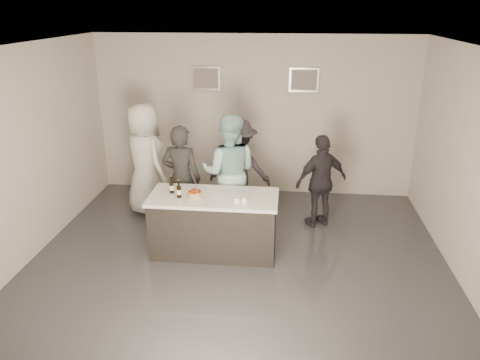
{
  "coord_description": "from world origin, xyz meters",
  "views": [
    {
      "loc": [
        0.66,
        -5.66,
        3.49
      ],
      "look_at": [
        0.0,
        0.5,
        1.15
      ],
      "focal_mm": 35.0,
      "sensor_mm": 36.0,
      "label": 1
    }
  ],
  "objects_px": {
    "person_guest_left": "(145,160)",
    "person_main_blue": "(229,172)",
    "person_guest_back": "(239,167)",
    "person_main_black": "(181,178)",
    "bar_counter": "(214,224)",
    "beer_bottle_b": "(179,189)",
    "beer_bottle_a": "(172,185)",
    "person_guest_right": "(321,181)",
    "cake": "(195,195)"
  },
  "relations": [
    {
      "from": "person_main_blue",
      "to": "person_guest_right",
      "type": "distance_m",
      "value": 1.51
    },
    {
      "from": "cake",
      "to": "beer_bottle_b",
      "type": "relative_size",
      "value": 0.79
    },
    {
      "from": "person_main_blue",
      "to": "person_guest_left",
      "type": "xyz_separation_m",
      "value": [
        -1.52,
        0.43,
        0.01
      ]
    },
    {
      "from": "person_guest_right",
      "to": "person_main_black",
      "type": "bearing_deg",
      "value": -18.9
    },
    {
      "from": "bar_counter",
      "to": "person_guest_left",
      "type": "height_order",
      "value": "person_guest_left"
    },
    {
      "from": "bar_counter",
      "to": "person_guest_left",
      "type": "distance_m",
      "value": 1.98
    },
    {
      "from": "cake",
      "to": "person_main_black",
      "type": "bearing_deg",
      "value": 115.68
    },
    {
      "from": "person_guest_right",
      "to": "person_guest_back",
      "type": "distance_m",
      "value": 1.44
    },
    {
      "from": "bar_counter",
      "to": "beer_bottle_b",
      "type": "bearing_deg",
      "value": -166.91
    },
    {
      "from": "person_guest_left",
      "to": "person_main_blue",
      "type": "bearing_deg",
      "value": -154.49
    },
    {
      "from": "beer_bottle_b",
      "to": "bar_counter",
      "type": "bearing_deg",
      "value": 13.09
    },
    {
      "from": "beer_bottle_a",
      "to": "person_main_blue",
      "type": "bearing_deg",
      "value": 47.73
    },
    {
      "from": "bar_counter",
      "to": "person_guest_right",
      "type": "height_order",
      "value": "person_guest_right"
    },
    {
      "from": "person_guest_right",
      "to": "person_main_blue",
      "type": "bearing_deg",
      "value": -19.45
    },
    {
      "from": "person_guest_left",
      "to": "person_guest_back",
      "type": "xyz_separation_m",
      "value": [
        1.62,
        0.16,
        -0.13
      ]
    },
    {
      "from": "person_guest_right",
      "to": "person_guest_back",
      "type": "height_order",
      "value": "person_guest_back"
    },
    {
      "from": "person_main_blue",
      "to": "person_guest_back",
      "type": "height_order",
      "value": "person_main_blue"
    },
    {
      "from": "beer_bottle_b",
      "to": "person_guest_left",
      "type": "relative_size",
      "value": 0.13
    },
    {
      "from": "person_guest_left",
      "to": "person_guest_right",
      "type": "relative_size",
      "value": 1.25
    },
    {
      "from": "beer_bottle_a",
      "to": "person_guest_right",
      "type": "xyz_separation_m",
      "value": [
        2.22,
        1.04,
        -0.25
      ]
    },
    {
      "from": "bar_counter",
      "to": "beer_bottle_b",
      "type": "distance_m",
      "value": 0.76
    },
    {
      "from": "beer_bottle_b",
      "to": "person_main_blue",
      "type": "xyz_separation_m",
      "value": [
        0.6,
        0.96,
        -0.07
      ]
    },
    {
      "from": "beer_bottle_a",
      "to": "person_guest_back",
      "type": "xyz_separation_m",
      "value": [
        0.84,
        1.41,
        -0.19
      ]
    },
    {
      "from": "person_main_black",
      "to": "person_guest_left",
      "type": "bearing_deg",
      "value": -30.27
    },
    {
      "from": "beer_bottle_a",
      "to": "person_guest_right",
      "type": "bearing_deg",
      "value": 25.05
    },
    {
      "from": "bar_counter",
      "to": "person_guest_right",
      "type": "relative_size",
      "value": 1.19
    },
    {
      "from": "beer_bottle_b",
      "to": "person_main_blue",
      "type": "bearing_deg",
      "value": 58.29
    },
    {
      "from": "person_main_blue",
      "to": "person_main_black",
      "type": "bearing_deg",
      "value": 9.61
    },
    {
      "from": "person_main_black",
      "to": "person_guest_right",
      "type": "xyz_separation_m",
      "value": [
        2.24,
        0.36,
        -0.09
      ]
    },
    {
      "from": "person_guest_back",
      "to": "person_guest_right",
      "type": "bearing_deg",
      "value": 172.88
    },
    {
      "from": "cake",
      "to": "person_guest_right",
      "type": "bearing_deg",
      "value": 32.1
    },
    {
      "from": "bar_counter",
      "to": "beer_bottle_a",
      "type": "bearing_deg",
      "value": 176.37
    },
    {
      "from": "beer_bottle_b",
      "to": "person_guest_left",
      "type": "distance_m",
      "value": 1.68
    },
    {
      "from": "beer_bottle_b",
      "to": "person_guest_back",
      "type": "relative_size",
      "value": 0.15
    },
    {
      "from": "beer_bottle_b",
      "to": "person_guest_right",
      "type": "relative_size",
      "value": 0.17
    },
    {
      "from": "beer_bottle_a",
      "to": "cake",
      "type": "bearing_deg",
      "value": -18.39
    },
    {
      "from": "person_main_black",
      "to": "person_guest_left",
      "type": "distance_m",
      "value": 0.96
    },
    {
      "from": "person_guest_back",
      "to": "person_main_black",
      "type": "bearing_deg",
      "value": 48.53
    },
    {
      "from": "bar_counter",
      "to": "person_guest_back",
      "type": "bearing_deg",
      "value": 81.63
    },
    {
      "from": "beer_bottle_b",
      "to": "beer_bottle_a",
      "type": "bearing_deg",
      "value": 133.51
    },
    {
      "from": "beer_bottle_b",
      "to": "person_guest_right",
      "type": "xyz_separation_m",
      "value": [
        2.08,
        1.19,
        -0.25
      ]
    },
    {
      "from": "cake",
      "to": "person_guest_left",
      "type": "bearing_deg",
      "value": 130.1
    },
    {
      "from": "person_main_blue",
      "to": "person_guest_right",
      "type": "bearing_deg",
      "value": -172.02
    },
    {
      "from": "person_guest_back",
      "to": "bar_counter",
      "type": "bearing_deg",
      "value": 89.37
    },
    {
      "from": "cake",
      "to": "person_guest_right",
      "type": "relative_size",
      "value": 0.13
    },
    {
      "from": "person_guest_left",
      "to": "beer_bottle_b",
      "type": "bearing_deg",
      "value": 164.97
    },
    {
      "from": "cake",
      "to": "beer_bottle_a",
      "type": "bearing_deg",
      "value": 161.61
    },
    {
      "from": "person_main_blue",
      "to": "bar_counter",
      "type": "bearing_deg",
      "value": 81.51
    },
    {
      "from": "person_main_black",
      "to": "person_main_blue",
      "type": "xyz_separation_m",
      "value": [
        0.75,
        0.14,
        0.08
      ]
    },
    {
      "from": "person_main_blue",
      "to": "person_guest_back",
      "type": "bearing_deg",
      "value": -99.9
    }
  ]
}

